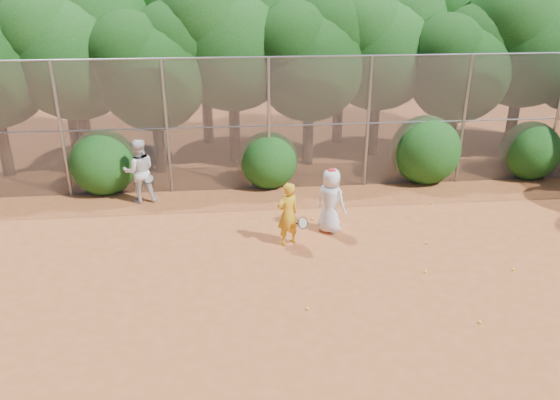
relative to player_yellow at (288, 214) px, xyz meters
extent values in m
plane|color=#9B4C23|center=(0.83, -2.28, -0.81)|extent=(80.00, 80.00, 0.00)
cylinder|color=gray|center=(-6.17, 3.72, 1.19)|extent=(0.09, 0.09, 4.00)
cylinder|color=gray|center=(-3.17, 3.72, 1.19)|extent=(0.09, 0.09, 4.00)
cylinder|color=gray|center=(-0.17, 3.72, 1.19)|extent=(0.09, 0.09, 4.00)
cylinder|color=gray|center=(2.83, 3.72, 1.19)|extent=(0.09, 0.09, 4.00)
cylinder|color=gray|center=(5.83, 3.72, 1.19)|extent=(0.09, 0.09, 4.00)
cylinder|color=gray|center=(8.83, 3.72, 1.19)|extent=(0.09, 0.09, 4.00)
cylinder|color=gray|center=(0.83, 3.72, 3.19)|extent=(20.00, 0.05, 0.05)
cylinder|color=gray|center=(0.83, 3.72, 1.19)|extent=(20.00, 0.04, 0.04)
cube|color=slate|center=(0.83, 3.72, 1.19)|extent=(20.00, 0.02, 4.00)
cylinder|color=black|center=(-8.67, 5.72, 0.38)|extent=(0.38, 0.38, 2.38)
sphere|color=black|center=(-7.91, 6.10, 3.66)|extent=(3.05, 3.05, 3.05)
cylinder|color=black|center=(-6.17, 6.22, 0.45)|extent=(0.38, 0.38, 2.52)
sphere|color=#124310|center=(-6.17, 6.22, 2.92)|extent=(4.03, 4.03, 4.03)
sphere|color=#124310|center=(-5.36, 6.62, 3.93)|extent=(3.23, 3.23, 3.23)
sphere|color=#124310|center=(-6.88, 5.92, 3.72)|extent=(3.02, 3.02, 3.02)
cylinder|color=black|center=(-3.67, 5.52, 0.27)|extent=(0.36, 0.36, 2.17)
sphere|color=black|center=(-3.67, 5.52, 2.40)|extent=(3.47, 3.47, 3.47)
sphere|color=black|center=(-2.98, 5.87, 3.27)|extent=(2.78, 2.78, 2.78)
sphere|color=black|center=(-4.28, 5.26, 3.09)|extent=(2.60, 2.60, 2.60)
cylinder|color=black|center=(-1.17, 6.52, 0.52)|extent=(0.39, 0.39, 2.66)
sphere|color=#124310|center=(-1.17, 6.52, 3.12)|extent=(4.26, 4.26, 4.26)
sphere|color=#124310|center=(-0.32, 6.94, 4.19)|extent=(3.40, 3.40, 3.40)
sphere|color=#124310|center=(-1.92, 6.20, 3.98)|extent=(3.19, 3.19, 3.19)
cylinder|color=black|center=(1.33, 5.92, 0.33)|extent=(0.37, 0.37, 2.27)
sphere|color=black|center=(1.33, 5.92, 2.55)|extent=(3.64, 3.64, 3.64)
sphere|color=black|center=(2.06, 6.28, 3.46)|extent=(2.91, 2.91, 2.91)
sphere|color=black|center=(0.69, 5.64, 3.28)|extent=(2.73, 2.73, 2.73)
cylinder|color=black|center=(3.83, 6.72, 0.41)|extent=(0.38, 0.38, 2.45)
sphere|color=#124310|center=(3.83, 6.72, 2.81)|extent=(3.92, 3.92, 3.92)
sphere|color=#124310|center=(4.61, 7.11, 3.79)|extent=(3.14, 3.14, 3.14)
sphere|color=#124310|center=(3.14, 6.42, 3.60)|extent=(2.94, 2.94, 2.94)
cylinder|color=black|center=(6.33, 5.72, 0.24)|extent=(0.36, 0.36, 2.10)
sphere|color=black|center=(6.33, 5.72, 2.30)|extent=(3.36, 3.36, 3.36)
sphere|color=black|center=(7.00, 6.05, 3.14)|extent=(2.69, 2.69, 2.69)
sphere|color=black|center=(5.74, 5.47, 2.97)|extent=(2.52, 2.52, 2.52)
cylinder|color=black|center=(8.83, 6.32, 0.48)|extent=(0.39, 0.39, 2.59)
sphere|color=#124310|center=(8.83, 6.32, 3.02)|extent=(4.14, 4.14, 4.14)
sphere|color=#124310|center=(9.66, 6.73, 4.06)|extent=(3.32, 3.32, 3.32)
sphere|color=#124310|center=(8.10, 6.01, 3.85)|extent=(3.11, 3.11, 3.11)
cylinder|color=black|center=(-7.17, 8.52, 0.50)|extent=(0.39, 0.39, 2.62)
sphere|color=#124310|center=(-7.17, 8.52, 3.07)|extent=(4.20, 4.20, 4.20)
sphere|color=#124310|center=(-6.33, 8.94, 4.12)|extent=(3.36, 3.36, 3.36)
sphere|color=#124310|center=(-7.91, 8.20, 3.91)|extent=(3.15, 3.15, 3.15)
cylinder|color=black|center=(-2.17, 8.72, 0.59)|extent=(0.40, 0.40, 2.80)
sphere|color=#124310|center=(-2.17, 8.72, 3.33)|extent=(4.48, 4.48, 4.48)
sphere|color=#124310|center=(-2.95, 8.38, 4.23)|extent=(3.36, 3.36, 3.36)
cylinder|color=black|center=(2.83, 8.32, 0.45)|extent=(0.38, 0.38, 2.52)
sphere|color=#124310|center=(2.83, 8.32, 2.92)|extent=(4.03, 4.03, 4.03)
sphere|color=#124310|center=(3.64, 8.72, 3.93)|extent=(3.23, 3.23, 3.23)
sphere|color=#124310|center=(2.12, 8.02, 3.72)|extent=(3.02, 3.02, 3.02)
cylinder|color=black|center=(7.33, 8.92, 0.55)|extent=(0.40, 0.40, 2.73)
sphere|color=#124310|center=(7.33, 8.92, 3.23)|extent=(4.37, 4.37, 4.37)
sphere|color=#124310|center=(8.20, 9.35, 4.32)|extent=(3.49, 3.49, 3.49)
sphere|color=#124310|center=(6.56, 8.59, 4.10)|extent=(3.28, 3.28, 3.28)
sphere|color=#124310|center=(-5.17, 4.02, 0.19)|extent=(2.00, 2.00, 2.00)
sphere|color=#124310|center=(-0.17, 4.02, 0.09)|extent=(1.80, 1.80, 1.80)
sphere|color=#124310|center=(4.83, 4.02, 0.29)|extent=(2.20, 2.20, 2.20)
sphere|color=#124310|center=(8.33, 4.02, 0.14)|extent=(1.90, 1.90, 1.90)
imported|color=gold|center=(0.00, 0.00, 0.00)|extent=(0.70, 0.61, 1.63)
torus|color=black|center=(0.35, -0.20, -0.16)|extent=(0.32, 0.29, 0.29)
cylinder|color=black|center=(0.23, -0.03, -0.24)|extent=(0.18, 0.24, 0.13)
imported|color=white|center=(1.17, 0.61, 0.04)|extent=(0.99, 0.97, 1.71)
ellipsoid|color=red|center=(1.17, 0.61, 0.86)|extent=(0.22, 0.22, 0.13)
sphere|color=yellow|center=(1.47, 0.41, 0.04)|extent=(0.07, 0.07, 0.07)
imported|color=silver|center=(-3.98, 3.06, 0.13)|extent=(1.04, 0.88, 1.88)
torus|color=black|center=(-3.68, 2.76, -0.01)|extent=(0.36, 0.31, 0.23)
cylinder|color=black|center=(-3.63, 2.91, -0.17)|extent=(0.10, 0.22, 0.22)
sphere|color=yellow|center=(2.95, -1.69, -0.78)|extent=(0.07, 0.07, 0.07)
sphere|color=yellow|center=(3.45, -0.36, -0.78)|extent=(0.07, 0.07, 0.07)
sphere|color=yellow|center=(3.36, -3.64, -0.78)|extent=(0.07, 0.07, 0.07)
sphere|color=yellow|center=(4.97, -1.79, -0.78)|extent=(0.07, 0.07, 0.07)
sphere|color=yellow|center=(0.09, -2.87, -0.78)|extent=(0.07, 0.07, 0.07)
sphere|color=yellow|center=(4.43, 2.02, -0.78)|extent=(0.07, 0.07, 0.07)
sphere|color=yellow|center=(0.82, 1.29, -0.78)|extent=(0.07, 0.07, 0.07)
camera|label=1|loc=(-1.32, -11.99, 5.60)|focal=35.00mm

